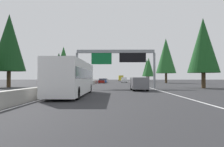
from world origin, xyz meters
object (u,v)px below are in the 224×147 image
sedan_far_left (102,81)px  conifer_left_far (64,60)px  conifer_left_mid (59,64)px  box_truck_near_center (121,78)px  conifer_left_near (9,43)px  bus_distant_a (73,77)px  sedan_distant_b (105,80)px  conifer_right_distant (147,68)px  minivan_far_right (139,83)px  conifer_right_mid (166,56)px  conifer_right_near (203,45)px  conifer_right_far (149,67)px  sedan_mid_left (104,81)px  sign_gantry_overhead (117,58)px  pickup_mid_center (124,80)px

sedan_far_left → conifer_left_far: (26.94, 18.32, 8.67)m
sedan_far_left → conifer_left_mid: conifer_left_mid is taller
box_truck_near_center → conifer_left_near: size_ratio=0.66×
box_truck_near_center → bus_distant_a: bearing=175.7°
sedan_distant_b → conifer_right_distant: size_ratio=0.38×
minivan_far_right → conifer_right_mid: conifer_right_mid is taller
minivan_far_right → box_truck_near_center: (84.33, 0.09, 0.66)m
conifer_right_near → conifer_left_far: 68.95m
box_truck_near_center → conifer_right_mid: bearing=-162.6°
sedan_far_left → conifer_right_mid: size_ratio=0.30×
sedan_far_left → conifer_right_far: conifer_right_far is taller
sedan_distant_b → conifer_right_near: (-49.79, -18.01, 6.12)m
sedan_far_left → conifer_left_mid: (7.65, 15.24, 5.63)m
sedan_mid_left → sedan_distant_b: same height
sign_gantry_overhead → conifer_right_distant: 82.41m
bus_distant_a → conifer_left_mid: (53.28, 15.44, 4.60)m
conifer_right_far → pickup_mid_center: bearing=142.7°
conifer_right_mid → conifer_left_far: conifer_left_far is taller
sign_gantry_overhead → sedan_distant_b: bearing=4.9°
box_truck_near_center → conifer_right_distant: (2.30, -14.02, 5.50)m
conifer_right_far → conifer_left_far: size_ratio=0.68×
sedan_distant_b → conifer_right_far: bearing=-63.2°
box_truck_near_center → conifer_left_near: bearing=163.9°
minivan_far_right → conifer_right_distant: 87.96m
conifer_left_far → sedan_far_left: bearing=-145.8°
sedan_mid_left → conifer_right_distant: size_ratio=0.38×
conifer_right_near → conifer_left_far: size_ratio=0.73×
conifer_right_near → conifer_right_mid: bearing=-4.0°
conifer_right_distant → conifer_right_far: bearing=173.6°
box_truck_near_center → sedan_distant_b: 29.30m
sedan_far_left → conifer_right_far: size_ratio=0.42×
conifer_right_far → conifer_right_mid: bearing=-175.6°
bus_distant_a → box_truck_near_center: bus_distant_a is taller
sedan_mid_left → conifer_right_distant: conifer_right_distant is taller
bus_distant_a → conifer_left_near: size_ratio=0.89×
minivan_far_right → conifer_left_mid: size_ratio=0.48×
conifer_right_near → bus_distant_a: bearing=128.2°
sedan_mid_left → box_truck_near_center: (39.87, -6.85, 0.93)m
minivan_far_right → conifer_right_distant: (86.63, -13.93, 6.16)m
sedan_far_left → conifer_right_mid: conifer_right_mid is taller
sedan_distant_b → sedan_far_left: same height
sedan_mid_left → conifer_left_far: conifer_left_far is taller
sedan_distant_b → conifer_left_mid: conifer_left_mid is taller
box_truck_near_center → conifer_right_far: (-19.02, -11.63, 4.77)m
sign_gantry_overhead → bus_distant_a: bearing=163.3°
conifer_left_mid → conifer_left_far: size_ratio=0.68×
sign_gantry_overhead → bus_distant_a: 14.92m
conifer_left_far → sign_gantry_overhead: bearing=-158.8°
bus_distant_a → pickup_mid_center: bearing=-7.1°
sedan_far_left → conifer_left_near: 32.71m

